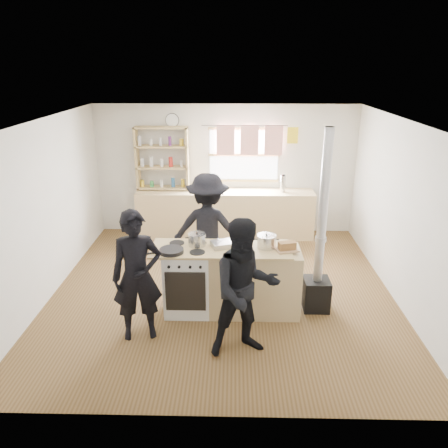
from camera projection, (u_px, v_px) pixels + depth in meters
The scene contains 14 objects.
ground at pixel (222, 290), 6.57m from camera, with size 5.00×5.00×0.01m, color brown.
back_counter at pixel (225, 214), 8.50m from camera, with size 3.40×0.55×0.90m, color #D9BA82.
shelving_unit at pixel (162, 158), 8.26m from camera, with size 1.00×0.28×1.20m.
thermos at pixel (283, 184), 8.26m from camera, with size 0.10×0.10×0.32m, color silver.
cooking_island at pixel (232, 280), 5.89m from camera, with size 1.97×0.64×0.93m.
skillet_greens at pixel (171, 251), 5.59m from camera, with size 0.39×0.39×0.05m.
roast_tray at pixel (225, 243), 5.78m from camera, with size 0.42×0.34×0.07m.
stockpot_stove at pixel (197, 240), 5.78m from camera, with size 0.24×0.24×0.19m.
stockpot_counter at pixel (266, 241), 5.72m from camera, with size 0.26×0.26×0.20m.
bread_board at pixel (287, 247), 5.64m from camera, with size 0.33×0.27×0.12m.
flue_heater at pixel (318, 265), 5.86m from camera, with size 0.35×0.35×2.50m.
person_near_left at pixel (137, 276), 5.21m from camera, with size 0.60×0.39×1.65m, color black.
person_near_right at pixel (245, 289), 4.91m from camera, with size 0.81×0.63×1.66m, color black.
person_far at pixel (208, 229), 6.60m from camera, with size 1.11×0.64×1.71m, color black.
Camera 1 is at (0.16, -5.81, 3.23)m, focal length 35.00 mm.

